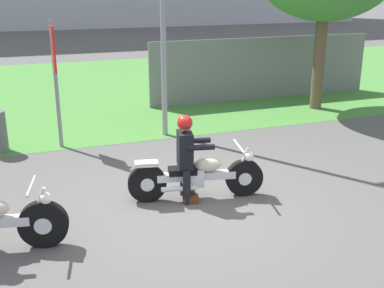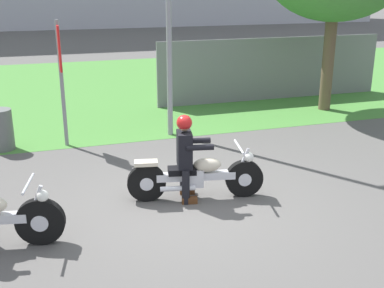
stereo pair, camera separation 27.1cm
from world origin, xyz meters
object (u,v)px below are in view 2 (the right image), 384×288
(motorcycle_lead, at_px, (196,176))
(trash_can, at_px, (0,130))
(sign_banner, at_px, (60,64))
(rider_lead, at_px, (186,151))

(motorcycle_lead, height_order, trash_can, motorcycle_lead)
(trash_can, bearing_deg, sign_banner, -5.59)
(trash_can, distance_m, sign_banner, 1.83)
(rider_lead, relative_size, sign_banner, 0.53)
(motorcycle_lead, xyz_separation_m, trash_can, (-3.06, 3.52, 0.05))
(sign_banner, bearing_deg, motorcycle_lead, -62.47)
(motorcycle_lead, xyz_separation_m, sign_banner, (-1.77, 3.39, 1.35))
(rider_lead, distance_m, trash_can, 4.54)
(trash_can, bearing_deg, motorcycle_lead, -49.02)
(motorcycle_lead, distance_m, rider_lead, 0.46)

